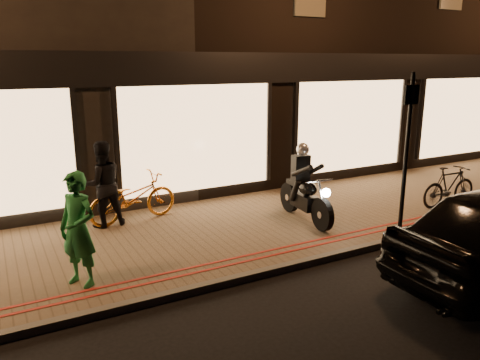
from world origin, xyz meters
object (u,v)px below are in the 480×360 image
at_px(motorcycle, 305,191).
at_px(sign_post, 407,146).
at_px(person_green, 78,230).
at_px(bicycle_gold, 133,198).

bearing_deg(motorcycle, sign_post, -44.72).
height_order(motorcycle, person_green, person_green).
distance_m(sign_post, person_green, 5.87).
relative_size(sign_post, person_green, 1.77).
relative_size(motorcycle, bicycle_gold, 1.04).
relative_size(motorcycle, person_green, 1.15).
distance_m(motorcycle, person_green, 4.64).
bearing_deg(sign_post, person_green, 173.64).
bearing_deg(bicycle_gold, sign_post, -134.47).
bearing_deg(motorcycle, person_green, -164.64).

